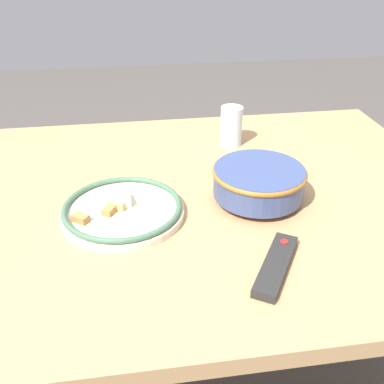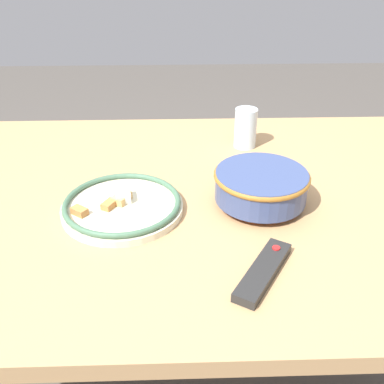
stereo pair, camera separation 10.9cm
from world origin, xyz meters
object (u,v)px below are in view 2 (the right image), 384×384
object	(u,v)px
noodle_bowl	(261,186)
tv_remote	(263,271)
food_plate	(122,206)
drinking_glass	(245,128)

from	to	relation	value
noodle_bowl	tv_remote	distance (m)	0.27
noodle_bowl	tv_remote	xyz separation A→B (m)	(0.04, 0.27, -0.04)
food_plate	noodle_bowl	bearing A→B (deg)	-175.97
noodle_bowl	food_plate	distance (m)	0.34
food_plate	tv_remote	world-z (taller)	food_plate
food_plate	tv_remote	bearing A→B (deg)	141.31
noodle_bowl	food_plate	size ratio (longest dim) A/B	0.79
noodle_bowl	tv_remote	bearing A→B (deg)	82.27
drinking_glass	noodle_bowl	bearing A→B (deg)	88.72
food_plate	drinking_glass	distance (m)	0.51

